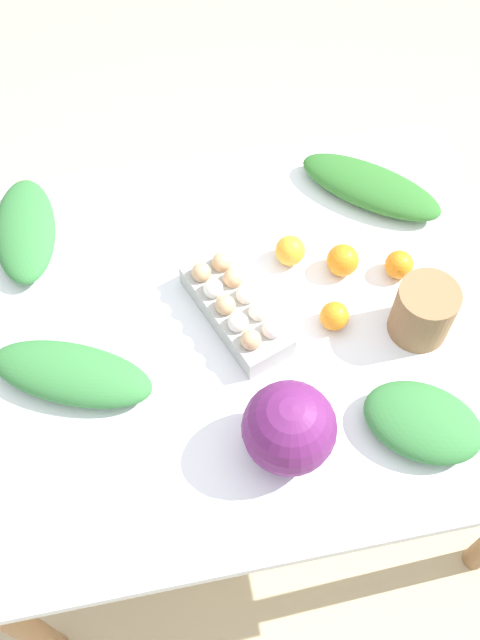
# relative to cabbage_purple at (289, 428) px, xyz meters

# --- Properties ---
(ground_plane) EXTENTS (8.00, 8.00, 0.00)m
(ground_plane) POSITION_rel_cabbage_purple_xyz_m (-0.04, 0.30, -0.84)
(ground_plane) COLOR #C6B289
(dining_table) EXTENTS (1.30, 1.03, 0.75)m
(dining_table) POSITION_rel_cabbage_purple_xyz_m (-0.04, 0.30, -0.18)
(dining_table) COLOR silver
(dining_table) RESTS_ON ground_plane
(cabbage_purple) EXTENTS (0.18, 0.18, 0.18)m
(cabbage_purple) POSITION_rel_cabbage_purple_xyz_m (0.00, 0.00, 0.00)
(cabbage_purple) COLOR #601E5B
(cabbage_purple) RESTS_ON dining_table
(egg_carton) EXTENTS (0.21, 0.32, 0.09)m
(egg_carton) POSITION_rel_cabbage_purple_xyz_m (-0.04, 0.32, -0.05)
(egg_carton) COLOR #A8A8A3
(egg_carton) RESTS_ON dining_table
(paper_bag) EXTENTS (0.13, 0.13, 0.14)m
(paper_bag) POSITION_rel_cabbage_purple_xyz_m (0.34, 0.21, -0.02)
(paper_bag) COLOR olive
(paper_bag) RESTS_ON dining_table
(greens_bunch_dandelion) EXTENTS (0.36, 0.34, 0.07)m
(greens_bunch_dandelion) POSITION_rel_cabbage_purple_xyz_m (0.35, 0.60, -0.06)
(greens_bunch_dandelion) COLOR #2D6B28
(greens_bunch_dandelion) RESTS_ON dining_table
(greens_bunch_beet_tops) EXTENTS (0.37, 0.27, 0.07)m
(greens_bunch_beet_tops) POSITION_rel_cabbage_purple_xyz_m (-0.40, 0.23, -0.06)
(greens_bunch_beet_tops) COLOR #337538
(greens_bunch_beet_tops) RESTS_ON dining_table
(greens_bunch_kale) EXTENTS (0.29, 0.27, 0.07)m
(greens_bunch_kale) POSITION_rel_cabbage_purple_xyz_m (0.27, -0.02, -0.06)
(greens_bunch_kale) COLOR #337538
(greens_bunch_kale) RESTS_ON dining_table
(greens_bunch_scallion) EXTENTS (0.15, 0.31, 0.07)m
(greens_bunch_scallion) POSITION_rel_cabbage_purple_xyz_m (-0.48, 0.63, -0.06)
(greens_bunch_scallion) COLOR #337538
(greens_bunch_scallion) RESTS_ON dining_table
(orange_0) EXTENTS (0.07, 0.07, 0.07)m
(orange_0) POSITION_rel_cabbage_purple_xyz_m (0.35, 0.36, -0.06)
(orange_0) COLOR orange
(orange_0) RESTS_ON dining_table
(orange_1) EXTENTS (0.07, 0.07, 0.07)m
(orange_1) POSITION_rel_cabbage_purple_xyz_m (0.11, 0.45, -0.06)
(orange_1) COLOR orange
(orange_1) RESTS_ON dining_table
(orange_2) EXTENTS (0.07, 0.07, 0.07)m
(orange_2) POSITION_rel_cabbage_purple_xyz_m (0.22, 0.40, -0.05)
(orange_2) COLOR orange
(orange_2) RESTS_ON dining_table
(orange_3) EXTENTS (0.06, 0.06, 0.06)m
(orange_3) POSITION_rel_cabbage_purple_xyz_m (0.17, 0.26, -0.06)
(orange_3) COLOR orange
(orange_3) RESTS_ON dining_table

